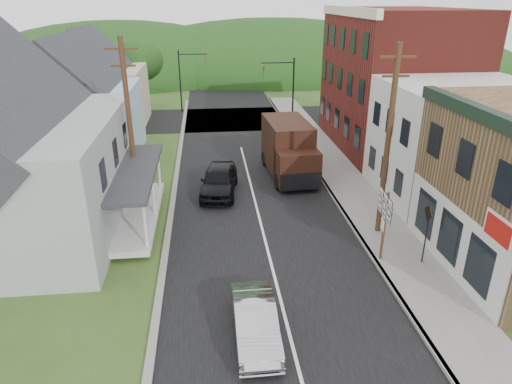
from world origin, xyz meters
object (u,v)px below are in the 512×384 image
object	(u,v)px
route_sign_cluster	(384,217)
silver_sedan	(255,322)
dark_sedan	(219,180)
delivery_van	(289,150)
warning_sign	(427,226)

from	to	relation	value
route_sign_cluster	silver_sedan	bearing A→B (deg)	-139.24
dark_sedan	delivery_van	size ratio (longest dim) A/B	0.77
route_sign_cluster	warning_sign	xyz separation A→B (m)	(1.71, -0.46, -0.31)
silver_sedan	route_sign_cluster	xyz separation A→B (m)	(5.94, 4.27, 1.53)
silver_sedan	warning_sign	bearing A→B (deg)	26.10
silver_sedan	warning_sign	world-z (taller)	warning_sign
delivery_van	route_sign_cluster	xyz separation A→B (m)	(2.17, -10.77, 0.43)
route_sign_cluster	delivery_van	bearing A→B (deg)	106.43
delivery_van	route_sign_cluster	distance (m)	11.00
route_sign_cluster	warning_sign	bearing A→B (deg)	-9.96
silver_sedan	warning_sign	distance (m)	8.63
route_sign_cluster	warning_sign	size ratio (longest dim) A/B	1.16
dark_sedan	warning_sign	world-z (taller)	warning_sign
delivery_van	route_sign_cluster	world-z (taller)	delivery_van
delivery_van	route_sign_cluster	bearing A→B (deg)	-81.85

